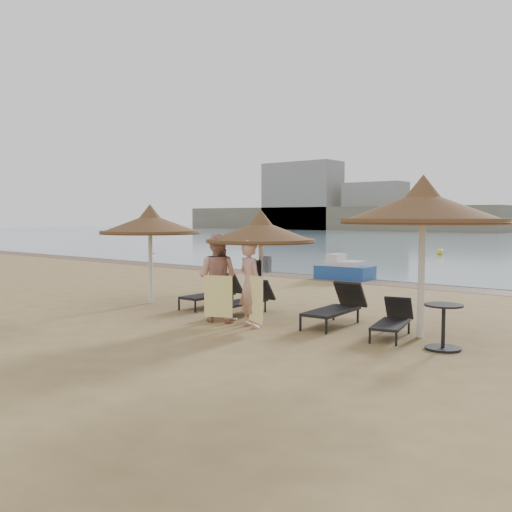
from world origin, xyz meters
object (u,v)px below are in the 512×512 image
at_px(side_table, 443,328).
at_px(person_left, 217,270).
at_px(palapa_right, 423,208).
at_px(person_right, 250,277).
at_px(lounger_near_right, 337,306).
at_px(lounger_far_right, 393,320).
at_px(lounger_near_left, 247,299).
at_px(palapa_center, 261,232).
at_px(lounger_far_left, 214,292).
at_px(pedal_boat, 344,270).
at_px(palapa_left, 150,224).

bearing_deg(side_table, person_left, -174.42).
height_order(side_table, person_left, person_left).
xyz_separation_m(palapa_right, person_right, (-3.27, -1.32, -1.46)).
height_order(lounger_near_right, lounger_far_right, lounger_near_right).
bearing_deg(lounger_near_left, person_right, -49.46).
relative_size(palapa_right, lounger_near_left, 1.78).
bearing_deg(lounger_far_right, palapa_right, 10.06).
distance_m(side_table, person_right, 4.12).
xyz_separation_m(palapa_right, lounger_near_left, (-4.48, 0.00, -2.19)).
distance_m(palapa_center, lounger_far_left, 2.75).
distance_m(lounger_far_right, person_left, 4.07).
relative_size(palapa_right, lounger_near_right, 1.57).
distance_m(lounger_near_left, person_left, 1.48).
bearing_deg(pedal_boat, person_right, -74.12).
xyz_separation_m(lounger_far_left, pedal_boat, (-0.69, 7.97, -0.03)).
xyz_separation_m(lounger_far_left, side_table, (6.58, -1.01, 0.00)).
bearing_deg(lounger_far_left, lounger_far_right, -6.33).
height_order(lounger_far_left, person_right, person_right).
relative_size(palapa_center, lounger_far_left, 1.34).
distance_m(palapa_left, person_left, 3.52).
bearing_deg(palapa_center, pedal_boat, 107.95).
distance_m(palapa_left, lounger_near_left, 3.64).
height_order(palapa_left, palapa_center, palapa_left).
bearing_deg(pedal_boat, lounger_near_right, -63.65).
relative_size(palapa_center, lounger_near_left, 1.42).
distance_m(lounger_near_right, person_right, 2.06).
bearing_deg(person_left, lounger_far_left, -61.67).
bearing_deg(lounger_near_right, lounger_far_left, 173.65).
height_order(palapa_center, pedal_boat, palapa_center).
distance_m(palapa_left, person_right, 4.55).
xyz_separation_m(palapa_left, side_table, (8.34, -0.33, -1.79)).
bearing_deg(palapa_left, pedal_boat, 82.95).
bearing_deg(palapa_left, lounger_near_right, 5.55).
bearing_deg(palapa_center, lounger_far_right, 3.06).
distance_m(lounger_near_left, lounger_near_right, 2.49).
bearing_deg(palapa_right, lounger_near_left, 179.94).
relative_size(palapa_left, lounger_near_left, 1.52).
bearing_deg(person_right, palapa_center, -45.25).
distance_m(palapa_left, palapa_right, 7.62).
bearing_deg(person_left, lounger_near_left, -99.96).
xyz_separation_m(palapa_center, lounger_far_left, (-2.10, 0.66, -1.65)).
relative_size(palapa_right, lounger_far_right, 1.88).
bearing_deg(palapa_center, palapa_right, 5.88).
height_order(lounger_far_right, pedal_boat, pedal_boat).
xyz_separation_m(lounger_near_right, person_left, (-2.34, -1.37, 0.76)).
bearing_deg(palapa_right, side_table, -44.96).
bearing_deg(lounger_far_right, palapa_center, 169.53).
bearing_deg(person_left, palapa_center, -141.70).
height_order(person_left, pedal_boat, person_left).
distance_m(lounger_far_right, person_right, 3.10).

